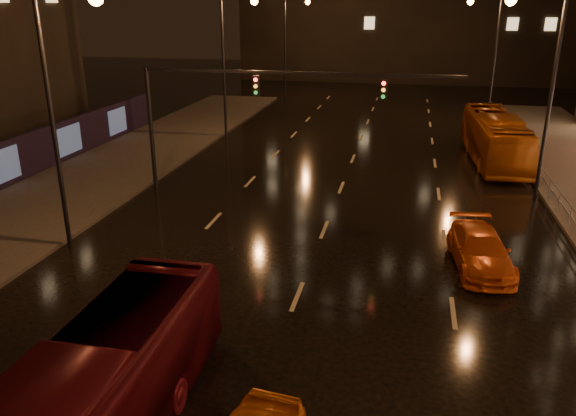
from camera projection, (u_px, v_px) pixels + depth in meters
The scene contains 7 objects.
ground at pixel (336, 200), 27.78m from camera, with size 140.00×140.00×0.00m, color black.
sidewalk_left at pixel (31, 213), 25.81m from camera, with size 7.00×70.00×0.15m, color #38332D.
traffic_signal at pixel (235, 100), 27.15m from camera, with size 15.31×0.32×6.20m.
railing_right at pixel (571, 211), 23.63m from camera, with size 0.05×56.00×1.00m.
bus_red at pixel (87, 411), 11.30m from camera, with size 2.35×10.05×2.80m, color #590C16.
bus_curb at pixel (495, 138), 33.98m from camera, with size 2.49×10.65×2.97m, color #A74E10.
taxi_far at pixel (480, 250), 20.47m from camera, with size 1.88×4.63×1.34m, color #D95614.
Camera 1 is at (3.14, -6.16, 9.13)m, focal length 35.00 mm.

